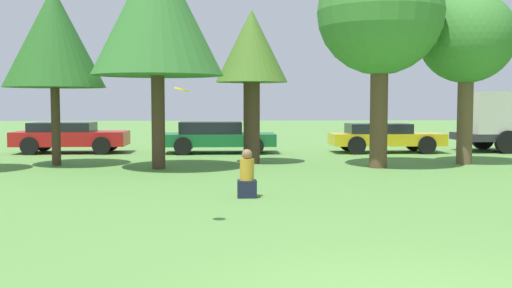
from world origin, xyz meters
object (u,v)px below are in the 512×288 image
tree_5 (467,39)px  parked_car_red (69,136)px  bystander_sitting (247,177)px  tree_4 (380,13)px  tree_1 (54,38)px  frisbee (182,90)px  tree_3 (252,50)px  parked_car_yellow (384,137)px  parked_car_green (217,136)px  tree_2 (157,10)px

tree_5 → parked_car_red: size_ratio=1.27×
bystander_sitting → tree_5: bearing=41.2°
tree_4 → tree_5: bearing=16.5°
tree_5 → tree_4: bearing=-163.5°
tree_5 → tree_1: bearing=178.8°
frisbee → parked_car_red: 15.58m
parked_car_red → tree_1: bearing=-80.5°
bystander_sitting → tree_4: size_ratio=0.15×
tree_1 → bystander_sitting: bearing=-49.3°
tree_3 → frisbee: bearing=-99.1°
bystander_sitting → frisbee: bearing=-111.3°
tree_5 → parked_car_yellow: size_ratio=1.25×
bystander_sitting → tree_4: bearing=52.3°
tree_3 → parked_car_yellow: bearing=35.4°
tree_4 → tree_5: size_ratio=1.20×
bystander_sitting → parked_car_yellow: bearing=61.5°
tree_1 → tree_5: 13.20m
frisbee → tree_3: (1.62, 10.04, 1.49)m
tree_5 → parked_car_red: 15.25m
frisbee → tree_3: bearing=80.9°
bystander_sitting → tree_3: bearing=86.3°
bystander_sitting → tree_5: size_ratio=0.18×
tree_4 → parked_car_green: 8.55m
frisbee → tree_1: 10.94m
bystander_sitting → tree_1: size_ratio=0.18×
tree_1 → parked_car_green: size_ratio=1.27×
tree_3 → parked_car_yellow: size_ratio=1.13×
tree_4 → parked_car_yellow: size_ratio=1.50×
bystander_sitting → tree_1: (-5.81, 6.75, 3.62)m
tree_2 → parked_car_red: 8.32m
frisbee → tree_5: (8.55, 9.45, 1.82)m
tree_1 → tree_5: (13.19, -0.28, -0.01)m
tree_3 → tree_4: size_ratio=0.75×
tree_5 → frisbee: bearing=-132.1°
tree_2 → tree_4: tree_2 is taller
frisbee → tree_5: size_ratio=0.04×
bystander_sitting → tree_2: tree_2 is taller
tree_1 → parked_car_yellow: bearing=19.8°
tree_3 → bystander_sitting: bearing=-93.7°
tree_3 → parked_car_red: 8.89m
parked_car_green → parked_car_yellow: (6.71, -0.17, -0.03)m
tree_2 → tree_1: bearing=161.3°
tree_1 → tree_2: (3.36, -1.14, 0.72)m
frisbee → bystander_sitting: size_ratio=0.24×
parked_car_red → frisbee: bearing=-69.3°
tree_3 → tree_1: bearing=-177.1°
bystander_sitting → parked_car_green: 11.18m
tree_1 → parked_car_green: bearing=41.0°
parked_car_green → tree_1: bearing=-138.8°
tree_2 → parked_car_green: tree_2 is taller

